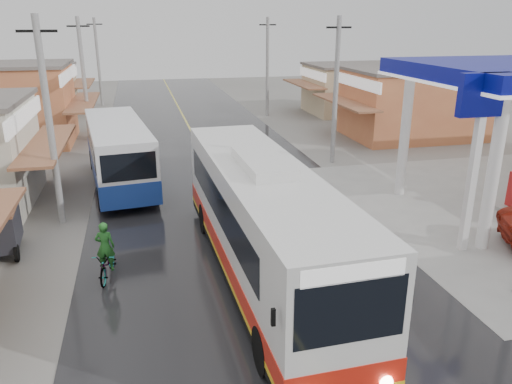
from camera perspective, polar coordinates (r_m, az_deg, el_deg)
ground at (r=13.99m, az=4.37°, el=-14.77°), size 120.00×120.00×0.00m
road at (r=27.41m, az=-5.06°, el=2.54°), size 12.00×90.00×0.02m
centre_line at (r=27.41m, az=-5.07°, el=2.57°), size 0.15×90.00×0.01m
shopfronts_right at (r=30.65m, az=24.86°, el=2.58°), size 11.00×44.00×4.80m
utility_poles_left at (r=28.33m, az=-19.52°, el=2.02°), size 1.60×50.00×8.00m
utility_poles_right at (r=29.19m, az=8.68°, el=3.40°), size 1.60×36.00×8.00m
coach_bus at (r=15.39m, az=0.68°, el=-3.38°), size 3.14×12.70×3.94m
second_bus at (r=25.25m, az=-15.44°, el=4.39°), size 3.63×9.58×3.10m
cyclist at (r=16.49m, az=-16.67°, el=-7.40°), size 0.93×1.91×1.98m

